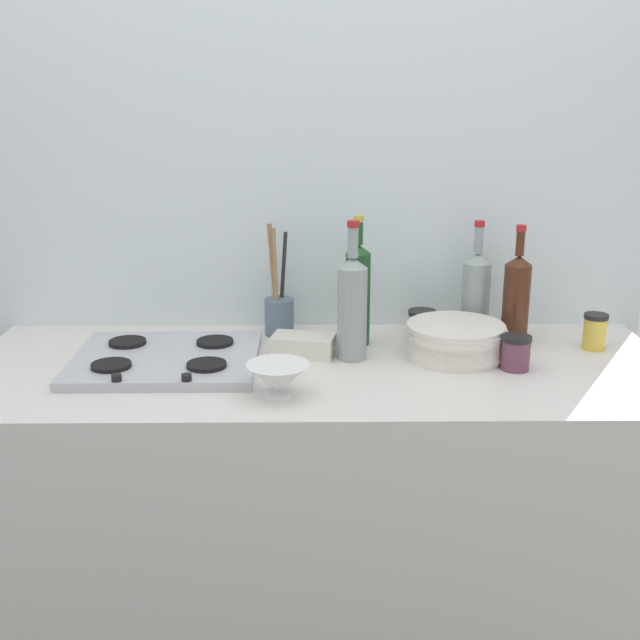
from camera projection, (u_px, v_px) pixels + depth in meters
counter_block at (320, 522)px, 2.14m from camera, size 1.80×0.70×0.90m
backsplash_panel at (318, 238)px, 2.30m from camera, size 1.90×0.06×2.31m
stovetop_hob at (166, 359)px, 2.02m from camera, size 0.46×0.40×0.04m
plate_stack at (457, 341)px, 2.06m from camera, size 0.26×0.26×0.09m
wine_bottle_leftmost at (358, 293)px, 2.14m from camera, size 0.07×0.07×0.35m
wine_bottle_mid_left at (476, 293)px, 2.21m from camera, size 0.08×0.08×0.33m
wine_bottle_mid_right at (516, 298)px, 2.14m from camera, size 0.07×0.07×0.33m
wine_bottle_rightmost at (352, 306)px, 2.02m from camera, size 0.08×0.08×0.36m
mixing_bowl at (278, 379)px, 1.80m from camera, size 0.15×0.15×0.08m
butter_dish at (303, 345)px, 2.08m from camera, size 0.18×0.13×0.05m
utensil_crock at (279, 310)px, 2.24m from camera, size 0.08×0.08×0.32m
condiment_jar_front at (422, 323)px, 2.24m from camera, size 0.08×0.08×0.07m
condiment_jar_rear at (595, 331)px, 2.12m from camera, size 0.06×0.06×0.10m
condiment_jar_spare at (516, 353)px, 1.97m from camera, size 0.07×0.07×0.09m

